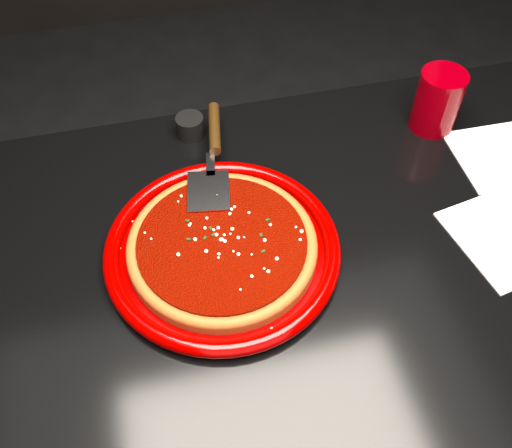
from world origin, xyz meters
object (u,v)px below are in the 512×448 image
Objects in this scene: cup at (437,101)px; pizza_server at (213,156)px; ramekin at (190,126)px; plate at (222,249)px; table at (293,373)px.

pizza_server is at bearing -175.93° from cup.
cup is 2.27× the size of ramekin.
pizza_server is at bearing 83.50° from plate.
cup is (0.42, 0.03, 0.01)m from pizza_server.
cup is at bearing 38.87° from table.
cup is 0.45m from ramekin.
cup is (0.44, 0.20, 0.04)m from plate.
table is at bearing -70.48° from ramekin.
plate is 0.48m from cup.
ramekin is at bearing 169.59° from cup.
ramekin is at bearing 111.02° from pizza_server.
pizza_server reaches higher than ramekin.
table is 23.77× the size of ramekin.
plate is 0.17m from pizza_server.
pizza_server is 0.12m from ramekin.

